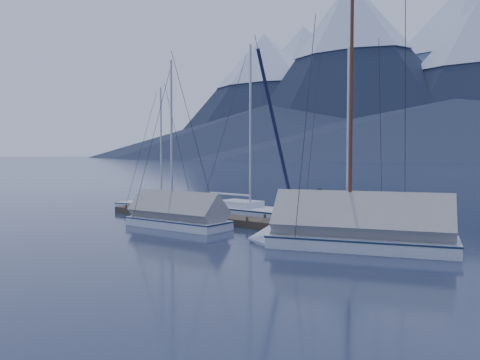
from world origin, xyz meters
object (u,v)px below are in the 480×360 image
(sailboat_covered_near, at_px, (345,234))
(sailboat_open_left, at_px, (167,208))
(sailboat_open_mid, at_px, (258,214))
(sailboat_covered_far, at_px, (170,218))
(sailboat_open_right, at_px, (357,223))
(person, at_px, (321,206))

(sailboat_covered_near, bearing_deg, sailboat_open_left, 163.32)
(sailboat_open_mid, bearing_deg, sailboat_covered_far, -101.63)
(sailboat_open_right, xyz_separation_m, sailboat_covered_far, (-6.86, -5.84, 0.26))
(sailboat_covered_near, relative_size, sailboat_covered_far, 1.17)
(sailboat_open_left, height_order, sailboat_open_mid, sailboat_open_mid)
(sailboat_open_mid, bearing_deg, sailboat_open_left, -173.51)
(sailboat_open_left, relative_size, sailboat_open_right, 0.88)
(sailboat_open_right, height_order, sailboat_covered_far, sailboat_open_right)
(sailboat_open_mid, height_order, sailboat_covered_near, sailboat_open_mid)
(sailboat_open_left, relative_size, person, 5.15)
(sailboat_open_mid, xyz_separation_m, sailboat_covered_near, (7.92, -5.05, 0.32))
(sailboat_open_right, distance_m, person, 2.92)
(sailboat_covered_near, bearing_deg, sailboat_open_right, 111.88)
(person, bearing_deg, sailboat_open_right, 0.48)
(sailboat_open_mid, xyz_separation_m, person, (5.28, -2.34, 0.96))
(sailboat_open_mid, bearing_deg, sailboat_open_right, 3.76)
(sailboat_open_left, xyz_separation_m, sailboat_covered_near, (14.40, -4.32, 0.36))
(sailboat_open_mid, distance_m, sailboat_covered_far, 5.58)
(sailboat_open_left, distance_m, sailboat_open_right, 12.27)
(sailboat_covered_near, xyz_separation_m, sailboat_covered_far, (-9.04, -0.41, -0.08))
(sailboat_covered_far, distance_m, person, 7.16)
(sailboat_covered_far, bearing_deg, person, 25.99)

